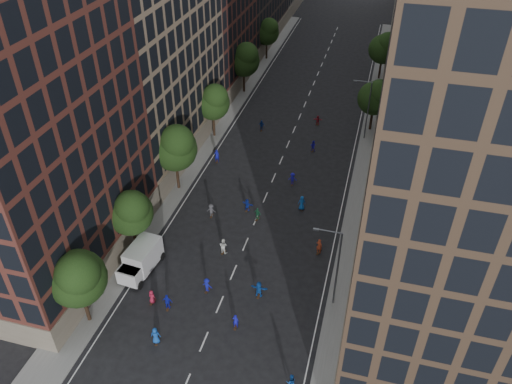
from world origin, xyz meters
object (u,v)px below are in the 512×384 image
skater_2 (291,382)px  streetlamp_near (335,265)px  cargo_van (141,259)px  skater_0 (156,336)px  streetlamp_far (367,107)px  skater_1 (236,321)px

skater_2 → streetlamp_near: bearing=-118.0°
cargo_van → skater_2: size_ratio=3.38×
cargo_van → skater_0: (5.21, -7.99, -0.65)m
streetlamp_far → cargo_van: size_ratio=1.59×
skater_0 → skater_1: 7.26m
skater_0 → streetlamp_far: bearing=-122.7°
skater_0 → streetlamp_near: bearing=-162.6°
streetlamp_far → cargo_van: 39.16m
cargo_van → skater_0: bearing=-51.5°
skater_0 → skater_2: (12.58, -1.33, -0.05)m
streetlamp_near → cargo_van: bearing=-178.0°
cargo_van → skater_0: 9.56m
streetlamp_near → skater_0: (-14.45, -8.67, -4.28)m
streetlamp_near → skater_1: size_ratio=5.70×
streetlamp_near → skater_2: 11.05m
skater_1 → skater_2: 7.85m
skater_0 → skater_2: bearing=160.4°
skater_1 → skater_2: bearing=140.2°
streetlamp_near → cargo_van: streetlamp_near is taller
streetlamp_far → skater_1: bearing=-101.9°
streetlamp_far → skater_2: (-1.87, -43.00, -4.33)m
streetlamp_near → skater_1: bearing=-147.2°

